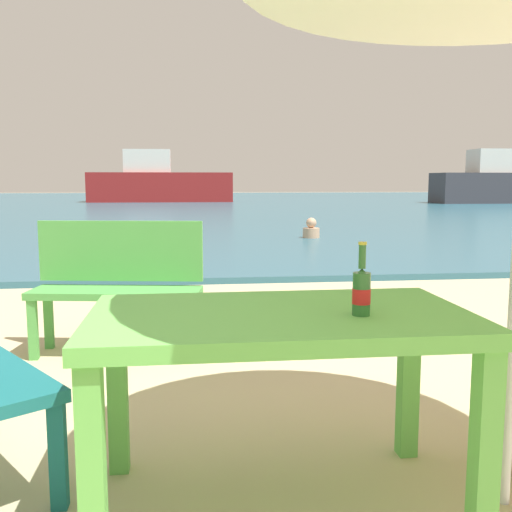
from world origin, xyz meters
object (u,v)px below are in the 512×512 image
at_px(bench_green_left, 118,278).
at_px(boat_barge, 504,184).
at_px(picnic_table_green, 280,340).
at_px(beer_bottle_amber, 361,290).
at_px(boat_tanker, 159,183).
at_px(swimmer_person, 311,230).

distance_m(bench_green_left, boat_barge, 29.86).
distance_m(picnic_table_green, beer_bottle_amber, 0.36).
bearing_deg(picnic_table_green, beer_bottle_amber, -18.65).
height_order(beer_bottle_amber, boat_barge, boat_barge).
xyz_separation_m(boat_tanker, boat_barge, (17.99, -3.90, -0.03)).
relative_size(beer_bottle_amber, boat_tanker, 0.03).
bearing_deg(boat_barge, beer_bottle_amber, -120.61).
distance_m(swimmer_person, boat_barge, 22.14).
distance_m(swimmer_person, boat_tanker, 21.47).
height_order(swimmer_person, boat_tanker, boat_tanker).
distance_m(beer_bottle_amber, boat_barge, 31.13).
distance_m(bench_green_left, boat_tanker, 28.49).
bearing_deg(bench_green_left, boat_barge, 55.37).
xyz_separation_m(swimmer_person, boat_barge, (13.96, 17.17, 0.83)).
xyz_separation_m(beer_bottle_amber, swimmer_person, (1.90, 9.62, -0.61)).
relative_size(boat_tanker, boat_barge, 1.03).
height_order(bench_green_left, boat_barge, boat_barge).
bearing_deg(picnic_table_green, swimmer_person, 77.14).
xyz_separation_m(bench_green_left, boat_tanker, (-1.02, 28.47, 0.56)).
relative_size(bench_green_left, boat_barge, 0.16).
xyz_separation_m(picnic_table_green, beer_bottle_amber, (0.28, -0.09, 0.20)).
bearing_deg(swimmer_person, picnic_table_green, -102.86).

